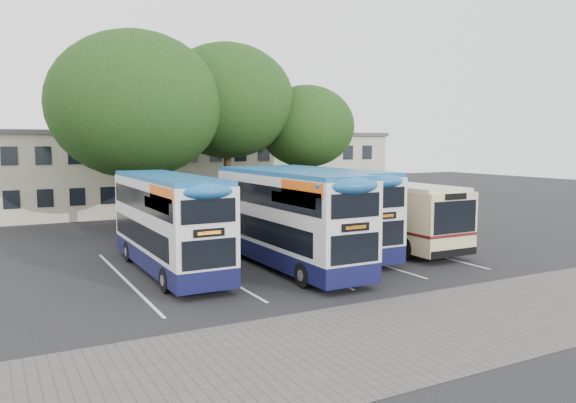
% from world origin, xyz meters
% --- Properties ---
extents(ground, '(120.00, 120.00, 0.00)m').
position_xyz_m(ground, '(0.00, 0.00, 0.00)').
color(ground, black).
rests_on(ground, ground).
extents(paving_strip, '(40.00, 6.00, 0.01)m').
position_xyz_m(paving_strip, '(-2.00, -5.00, 0.01)').
color(paving_strip, '#595654').
rests_on(paving_strip, ground).
extents(bay_lines, '(14.12, 11.00, 0.01)m').
position_xyz_m(bay_lines, '(-3.75, 5.00, 0.01)').
color(bay_lines, silver).
rests_on(bay_lines, ground).
extents(depot_building, '(32.40, 8.40, 6.20)m').
position_xyz_m(depot_building, '(0.00, 26.99, 3.15)').
color(depot_building, '#B8AA94').
rests_on(depot_building, ground).
extents(lamp_post, '(0.25, 1.05, 9.06)m').
position_xyz_m(lamp_post, '(6.00, 19.97, 5.08)').
color(lamp_post, gray).
rests_on(lamp_post, ground).
extents(tree_left, '(10.08, 10.08, 11.81)m').
position_xyz_m(tree_left, '(-7.49, 16.42, 7.51)').
color(tree_left, black).
rests_on(tree_left, ground).
extents(tree_mid, '(8.77, 8.77, 11.77)m').
position_xyz_m(tree_mid, '(-1.31, 17.52, 8.03)').
color(tree_mid, black).
rests_on(tree_mid, ground).
extents(tree_right, '(6.62, 6.62, 9.26)m').
position_xyz_m(tree_right, '(4.17, 16.63, 6.43)').
color(tree_right, black).
rests_on(tree_right, ground).
extents(bus_dd_left, '(2.34, 9.66, 4.02)m').
position_xyz_m(bus_dd_left, '(-8.83, 5.58, 2.22)').
color(bus_dd_left, '#0F1139').
rests_on(bus_dd_left, ground).
extents(bus_dd_mid, '(2.43, 10.02, 4.17)m').
position_xyz_m(bus_dd_mid, '(-4.12, 3.98, 2.30)').
color(bus_dd_mid, '#0F1139').
rests_on(bus_dd_mid, ground).
extents(bus_dd_right, '(2.38, 9.83, 4.09)m').
position_xyz_m(bus_dd_right, '(-1.09, 6.10, 2.26)').
color(bus_dd_right, '#0F1139').
rests_on(bus_dd_right, ground).
extents(bus_single, '(2.82, 11.09, 3.31)m').
position_xyz_m(bus_single, '(2.67, 6.66, 1.87)').
color(bus_single, beige).
rests_on(bus_single, ground).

